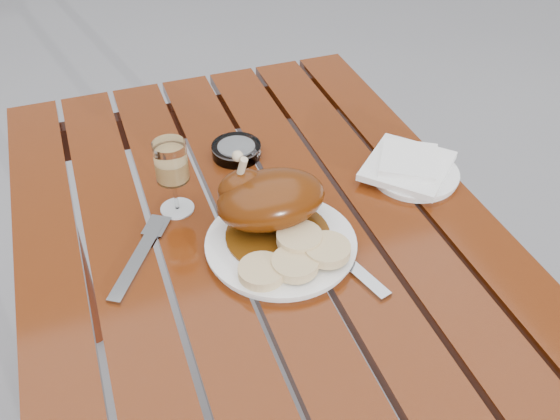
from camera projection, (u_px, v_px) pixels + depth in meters
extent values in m
cube|color=#6A290C|center=(267.00, 373.00, 1.29)|extent=(0.80, 1.20, 0.75)
cylinder|color=white|center=(281.00, 245.00, 1.03)|extent=(0.30, 0.30, 0.02)
cylinder|color=#592F0A|center=(278.00, 234.00, 1.03)|extent=(0.17, 0.17, 0.00)
ellipsoid|color=#622507|center=(271.00, 200.00, 1.03)|extent=(0.18, 0.12, 0.09)
ellipsoid|color=#622507|center=(243.00, 189.00, 1.03)|extent=(0.09, 0.06, 0.07)
cylinder|color=#C6B28C|center=(239.00, 178.00, 1.01)|extent=(0.03, 0.04, 0.10)
cylinder|color=beige|center=(262.00, 271.00, 0.96)|extent=(0.07, 0.07, 0.02)
cylinder|color=beige|center=(295.00, 264.00, 0.96)|extent=(0.07, 0.07, 0.02)
cylinder|color=beige|center=(327.00, 250.00, 0.98)|extent=(0.07, 0.07, 0.02)
cylinder|color=beige|center=(299.00, 238.00, 1.00)|extent=(0.07, 0.07, 0.02)
cylinder|color=#DFB065|center=(173.00, 178.00, 1.07)|extent=(0.07, 0.07, 0.14)
cylinder|color=white|center=(414.00, 174.00, 1.18)|extent=(0.19, 0.19, 0.01)
cube|color=white|center=(408.00, 166.00, 1.18)|extent=(0.22, 0.21, 0.01)
cylinder|color=#B2B7BC|center=(236.00, 150.00, 1.23)|extent=(0.12, 0.12, 0.02)
cube|color=gray|center=(137.00, 260.00, 1.01)|extent=(0.12, 0.17, 0.01)
cube|color=gray|center=(338.00, 254.00, 1.02)|extent=(0.08, 0.23, 0.01)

